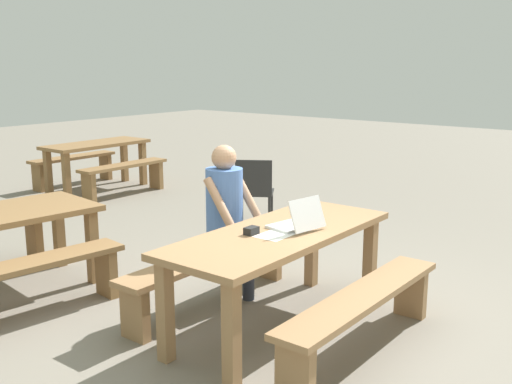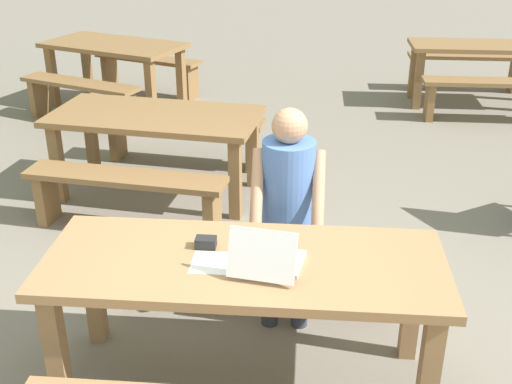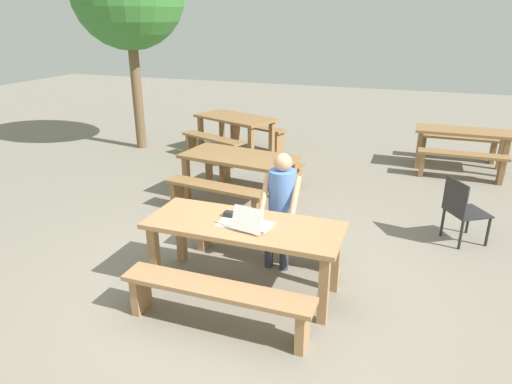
% 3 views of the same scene
% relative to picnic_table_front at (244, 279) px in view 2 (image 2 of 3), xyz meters
% --- Properties ---
extents(ground_plane, '(30.00, 30.00, 0.00)m').
position_rel_picnic_table_front_xyz_m(ground_plane, '(0.00, 0.00, -0.65)').
color(ground_plane, gray).
extents(picnic_table_front, '(1.99, 0.78, 0.76)m').
position_rel_picnic_table_front_xyz_m(picnic_table_front, '(0.00, 0.00, 0.00)').
color(picnic_table_front, '#9E754C').
rests_on(picnic_table_front, ground).
extents(bench_far, '(1.81, 0.30, 0.44)m').
position_rel_picnic_table_front_xyz_m(bench_far, '(0.00, 0.70, -0.31)').
color(bench_far, '#9E754C').
rests_on(bench_far, ground).
extents(laptop, '(0.37, 0.38, 0.25)m').
position_rel_picnic_table_front_xyz_m(laptop, '(0.12, -0.08, 0.17)').
color(laptop, white).
rests_on(laptop, picnic_table_front).
extents(small_pouch, '(0.10, 0.07, 0.05)m').
position_rel_picnic_table_front_xyz_m(small_pouch, '(-0.20, 0.10, 0.14)').
color(small_pouch, black).
rests_on(small_pouch, picnic_table_front).
extents(paper_sheet, '(0.30, 0.21, 0.00)m').
position_rel_picnic_table_front_xyz_m(paper_sheet, '(-0.10, -0.04, 0.11)').
color(paper_sheet, white).
rests_on(paper_sheet, picnic_table_front).
extents(person_seated, '(0.42, 0.41, 1.31)m').
position_rel_picnic_table_front_xyz_m(person_seated, '(0.19, 0.66, 0.12)').
color(person_seated, '#333847').
rests_on(person_seated, ground).
extents(picnic_table_mid, '(1.82, 1.37, 0.78)m').
position_rel_picnic_table_front_xyz_m(picnic_table_mid, '(-2.02, 4.69, 0.01)').
color(picnic_table_mid, olive).
rests_on(picnic_table_mid, ground).
extents(bench_mid_south, '(1.47, 0.81, 0.48)m').
position_rel_picnic_table_front_xyz_m(bench_mid_south, '(-2.26, 4.07, -0.30)').
color(bench_mid_south, olive).
rests_on(bench_mid_south, ground).
extents(bench_mid_north, '(1.47, 0.81, 0.48)m').
position_rel_picnic_table_front_xyz_m(bench_mid_north, '(-1.78, 5.30, -0.30)').
color(bench_mid_north, olive).
rests_on(bench_mid_north, ground).
extents(picnic_table_rear, '(1.82, 1.06, 0.72)m').
position_rel_picnic_table_front_xyz_m(picnic_table_rear, '(-0.98, 2.30, -0.03)').
color(picnic_table_rear, olive).
rests_on(picnic_table_rear, ground).
extents(bench_rear_south, '(1.58, 0.50, 0.47)m').
position_rel_picnic_table_front_xyz_m(bench_rear_south, '(-1.07, 1.62, -0.30)').
color(bench_rear_south, olive).
rests_on(bench_rear_south, ground).
extents(bench_rear_north, '(1.58, 0.50, 0.47)m').
position_rel_picnic_table_front_xyz_m(bench_rear_north, '(-0.89, 2.99, -0.30)').
color(bench_rear_north, olive).
rests_on(bench_rear_north, ground).
extents(picnic_table_distant, '(1.65, 0.66, 0.75)m').
position_rel_picnic_table_front_xyz_m(picnic_table_distant, '(2.31, 5.15, -0.04)').
color(picnic_table_distant, olive).
rests_on(picnic_table_distant, ground).
extents(bench_distant_south, '(1.48, 0.30, 0.48)m').
position_rel_picnic_table_front_xyz_m(bench_distant_south, '(2.31, 4.53, -0.30)').
color(bench_distant_south, olive).
rests_on(bench_distant_south, ground).
extents(bench_distant_north, '(1.48, 0.30, 0.48)m').
position_rel_picnic_table_front_xyz_m(bench_distant_north, '(2.31, 5.78, -0.30)').
color(bench_distant_north, olive).
rests_on(bench_distant_north, ground).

